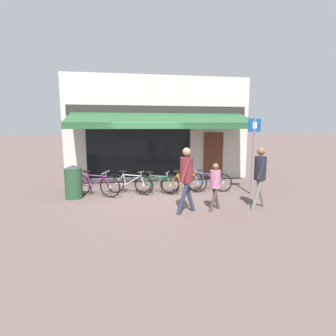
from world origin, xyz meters
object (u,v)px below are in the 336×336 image
object	(u,v)px
litter_bin	(74,182)
bicycle_blue	(208,182)
pedestrian_adult	(186,173)
bicycle_green	(156,184)
bicycle_orange	(184,183)
pedestrian_second_adult	(260,171)
bicycle_silver	(129,184)
parking_sign	(253,148)
bicycle_purple	(95,185)
pedestrian_child	(215,182)

from	to	relation	value
litter_bin	bicycle_blue	bearing A→B (deg)	2.90
pedestrian_adult	bicycle_green	bearing A→B (deg)	98.96
bicycle_orange	litter_bin	bearing A→B (deg)	-175.28
bicycle_orange	litter_bin	world-z (taller)	litter_bin
pedestrian_adult	pedestrian_second_adult	distance (m)	2.16
bicycle_blue	pedestrian_second_adult	world-z (taller)	pedestrian_second_adult
bicycle_orange	pedestrian_adult	bearing A→B (deg)	-97.54
bicycle_silver	litter_bin	world-z (taller)	litter_bin
bicycle_orange	parking_sign	size ratio (longest dim) A/B	0.63
bicycle_blue	pedestrian_adult	world-z (taller)	pedestrian_adult
bicycle_purple	bicycle_silver	distance (m)	1.18
bicycle_silver	bicycle_green	bearing A→B (deg)	16.80
bicycle_blue	litter_bin	size ratio (longest dim) A/B	1.51
pedestrian_child	pedestrian_adult	bearing A→B (deg)	174.06
bicycle_blue	pedestrian_adult	size ratio (longest dim) A/B	0.92
bicycle_orange	parking_sign	xyz separation A→B (m)	(2.30, -0.56, 1.25)
bicycle_purple	bicycle_green	xyz separation A→B (m)	(2.10, 0.06, -0.04)
bicycle_purple	bicycle_silver	xyz separation A→B (m)	(1.16, 0.20, -0.03)
pedestrian_child	bicycle_purple	bearing A→B (deg)	137.75
bicycle_purple	parking_sign	bearing A→B (deg)	18.75
bicycle_purple	pedestrian_child	xyz separation A→B (m)	(3.49, -2.07, 0.42)
bicycle_silver	bicycle_blue	bearing A→B (deg)	24.19
bicycle_green	pedestrian_child	xyz separation A→B (m)	(1.40, -2.13, 0.46)
bicycle_silver	bicycle_orange	world-z (taller)	bicycle_orange
pedestrian_second_adult	parking_sign	world-z (taller)	parking_sign
bicycle_green	bicycle_blue	xyz separation A→B (m)	(1.93, 0.09, -0.00)
bicycle_purple	pedestrian_child	bearing A→B (deg)	-5.79
bicycle_purple	bicycle_blue	bearing A→B (deg)	26.94
bicycle_orange	parking_sign	world-z (taller)	parking_sign
bicycle_green	pedestrian_child	distance (m)	2.59
pedestrian_adult	bicycle_orange	bearing A→B (deg)	73.92
bicycle_silver	pedestrian_child	bearing A→B (deg)	-18.95
bicycle_silver	pedestrian_child	world-z (taller)	pedestrian_child
bicycle_blue	bicycle_silver	bearing A→B (deg)	-164.29
bicycle_blue	pedestrian_second_adult	xyz separation A→B (m)	(0.78, -2.25, 0.74)
pedestrian_adult	pedestrian_child	size ratio (longest dim) A/B	1.34
pedestrian_child	litter_bin	bearing A→B (deg)	142.95
pedestrian_adult	bicycle_blue	bearing A→B (deg)	54.12
litter_bin	pedestrian_child	bearing A→B (deg)	-25.46
bicycle_silver	parking_sign	world-z (taller)	parking_sign
bicycle_silver	pedestrian_adult	world-z (taller)	pedestrian_adult
bicycle_silver	pedestrian_second_adult	bearing A→B (deg)	-7.08
bicycle_silver	litter_bin	size ratio (longest dim) A/B	1.49
bicycle_orange	bicycle_blue	bearing A→B (deg)	13.10
bicycle_silver	bicycle_orange	distance (m)	1.92
bicycle_silver	litter_bin	distance (m)	1.85
bicycle_purple	litter_bin	size ratio (longest dim) A/B	1.57
bicycle_silver	bicycle_blue	distance (m)	2.86
bicycle_silver	pedestrian_second_adult	xyz separation A→B (m)	(3.64, -2.30, 0.72)
bicycle_orange	pedestrian_child	distance (m)	2.15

